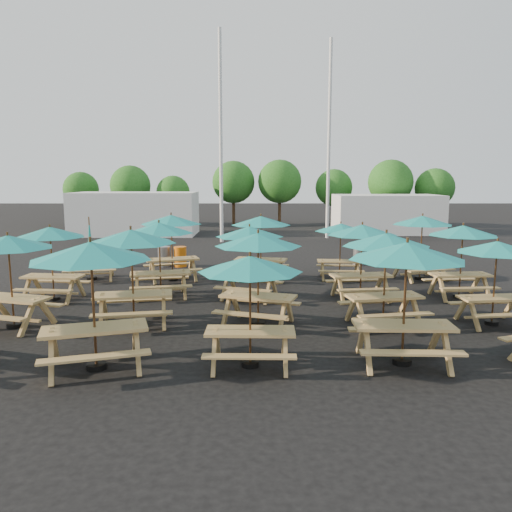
{
  "coord_description": "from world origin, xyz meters",
  "views": [
    {
      "loc": [
        -0.03,
        -15.25,
        3.72
      ],
      "look_at": [
        0.0,
        1.5,
        1.1
      ],
      "focal_mm": 35.0,
      "sensor_mm": 36.0,
      "label": 1
    }
  ],
  "objects_px": {
    "picnic_unit_14": "(362,234)",
    "waste_bin_0": "(115,257)",
    "picnic_unit_2": "(50,236)",
    "picnic_unit_18": "(463,235)",
    "picnic_unit_19": "(422,224)",
    "picnic_unit_10": "(250,236)",
    "picnic_unit_1": "(8,247)",
    "picnic_unit_8": "(250,270)",
    "picnic_unit_12": "(407,258)",
    "waste_bin_3": "(359,255)",
    "picnic_unit_11": "(261,224)",
    "picnic_unit_5": "(131,242)",
    "waste_bin_1": "(164,256)",
    "picnic_unit_3": "(91,254)",
    "picnic_unit_6": "(159,232)",
    "picnic_unit_15": "(341,231)",
    "picnic_unit_4": "(91,258)",
    "waste_bin_2": "(180,257)",
    "picnic_unit_13": "(386,245)",
    "picnic_unit_9": "(258,245)",
    "picnic_unit_17": "(497,252)",
    "picnic_unit_7": "(171,223)"
  },
  "relations": [
    {
      "from": "picnic_unit_11",
      "to": "picnic_unit_14",
      "type": "distance_m",
      "value": 4.27
    },
    {
      "from": "picnic_unit_3",
      "to": "picnic_unit_14",
      "type": "xyz_separation_m",
      "value": [
        9.32,
        -3.05,
        1.08
      ]
    },
    {
      "from": "picnic_unit_3",
      "to": "picnic_unit_4",
      "type": "relative_size",
      "value": 0.8
    },
    {
      "from": "picnic_unit_19",
      "to": "picnic_unit_10",
      "type": "bearing_deg",
      "value": -170.41
    },
    {
      "from": "picnic_unit_6",
      "to": "waste_bin_3",
      "type": "bearing_deg",
      "value": 26.63
    },
    {
      "from": "waste_bin_2",
      "to": "waste_bin_3",
      "type": "height_order",
      "value": "same"
    },
    {
      "from": "picnic_unit_1",
      "to": "waste_bin_2",
      "type": "distance_m",
      "value": 9.37
    },
    {
      "from": "picnic_unit_4",
      "to": "picnic_unit_15",
      "type": "xyz_separation_m",
      "value": [
        6.27,
        8.86,
        -0.39
      ]
    },
    {
      "from": "picnic_unit_11",
      "to": "picnic_unit_14",
      "type": "bearing_deg",
      "value": -31.9
    },
    {
      "from": "picnic_unit_18",
      "to": "picnic_unit_7",
      "type": "bearing_deg",
      "value": 159.25
    },
    {
      "from": "picnic_unit_1",
      "to": "picnic_unit_19",
      "type": "relative_size",
      "value": 0.99
    },
    {
      "from": "waste_bin_1",
      "to": "waste_bin_0",
      "type": "bearing_deg",
      "value": -179.39
    },
    {
      "from": "picnic_unit_17",
      "to": "picnic_unit_3",
      "type": "bearing_deg",
      "value": 148.71
    },
    {
      "from": "waste_bin_0",
      "to": "picnic_unit_4",
      "type": "bearing_deg",
      "value": -76.12
    },
    {
      "from": "picnic_unit_6",
      "to": "picnic_unit_12",
      "type": "height_order",
      "value": "picnic_unit_12"
    },
    {
      "from": "picnic_unit_11",
      "to": "waste_bin_2",
      "type": "relative_size",
      "value": 3.04
    },
    {
      "from": "picnic_unit_9",
      "to": "picnic_unit_18",
      "type": "distance_m",
      "value": 7.0
    },
    {
      "from": "picnic_unit_12",
      "to": "picnic_unit_17",
      "type": "xyz_separation_m",
      "value": [
        3.11,
        2.74,
        -0.28
      ]
    },
    {
      "from": "picnic_unit_8",
      "to": "picnic_unit_12",
      "type": "bearing_deg",
      "value": 3.48
    },
    {
      "from": "picnic_unit_8",
      "to": "picnic_unit_12",
      "type": "distance_m",
      "value": 3.08
    },
    {
      "from": "waste_bin_0",
      "to": "picnic_unit_17",
      "type": "bearing_deg",
      "value": -35.38
    },
    {
      "from": "picnic_unit_17",
      "to": "waste_bin_2",
      "type": "height_order",
      "value": "picnic_unit_17"
    },
    {
      "from": "picnic_unit_11",
      "to": "picnic_unit_12",
      "type": "bearing_deg",
      "value": -59.41
    },
    {
      "from": "picnic_unit_15",
      "to": "waste_bin_1",
      "type": "relative_size",
      "value": 2.47
    },
    {
      "from": "picnic_unit_12",
      "to": "waste_bin_1",
      "type": "xyz_separation_m",
      "value": [
        -6.84,
        11.33,
        -1.75
      ]
    },
    {
      "from": "picnic_unit_18",
      "to": "picnic_unit_15",
      "type": "bearing_deg",
      "value": 133.36
    },
    {
      "from": "picnic_unit_4",
      "to": "picnic_unit_17",
      "type": "relative_size",
      "value": 1.33
    },
    {
      "from": "picnic_unit_13",
      "to": "picnic_unit_10",
      "type": "bearing_deg",
      "value": 129.41
    },
    {
      "from": "picnic_unit_7",
      "to": "picnic_unit_12",
      "type": "relative_size",
      "value": 1.13
    },
    {
      "from": "picnic_unit_13",
      "to": "picnic_unit_1",
      "type": "bearing_deg",
      "value": 170.19
    },
    {
      "from": "picnic_unit_3",
      "to": "waste_bin_3",
      "type": "bearing_deg",
      "value": 4.52
    },
    {
      "from": "picnic_unit_14",
      "to": "picnic_unit_2",
      "type": "bearing_deg",
      "value": 173.25
    },
    {
      "from": "picnic_unit_1",
      "to": "picnic_unit_17",
      "type": "xyz_separation_m",
      "value": [
        12.15,
        0.23,
        -0.15
      ]
    },
    {
      "from": "picnic_unit_2",
      "to": "picnic_unit_18",
      "type": "relative_size",
      "value": 0.99
    },
    {
      "from": "picnic_unit_19",
      "to": "picnic_unit_15",
      "type": "bearing_deg",
      "value": 162.77
    },
    {
      "from": "picnic_unit_7",
      "to": "picnic_unit_18",
      "type": "relative_size",
      "value": 1.22
    },
    {
      "from": "picnic_unit_12",
      "to": "picnic_unit_18",
      "type": "xyz_separation_m",
      "value": [
        3.44,
        5.64,
        -0.17
      ]
    },
    {
      "from": "picnic_unit_5",
      "to": "waste_bin_1",
      "type": "xyz_separation_m",
      "value": [
        -0.78,
        8.63,
        -1.72
      ]
    },
    {
      "from": "picnic_unit_5",
      "to": "picnic_unit_17",
      "type": "height_order",
      "value": "picnic_unit_5"
    },
    {
      "from": "waste_bin_2",
      "to": "waste_bin_3",
      "type": "bearing_deg",
      "value": 3.44
    },
    {
      "from": "picnic_unit_12",
      "to": "picnic_unit_6",
      "type": "bearing_deg",
      "value": 137.71
    },
    {
      "from": "picnic_unit_7",
      "to": "waste_bin_0",
      "type": "bearing_deg",
      "value": 115.91
    },
    {
      "from": "picnic_unit_19",
      "to": "waste_bin_0",
      "type": "bearing_deg",
      "value": 150.96
    },
    {
      "from": "picnic_unit_14",
      "to": "waste_bin_0",
      "type": "height_order",
      "value": "picnic_unit_14"
    },
    {
      "from": "picnic_unit_2",
      "to": "picnic_unit_9",
      "type": "height_order",
      "value": "picnic_unit_9"
    },
    {
      "from": "picnic_unit_3",
      "to": "picnic_unit_15",
      "type": "xyz_separation_m",
      "value": [
        9.2,
        0.11,
        0.86
      ]
    },
    {
      "from": "picnic_unit_17",
      "to": "picnic_unit_2",
      "type": "bearing_deg",
      "value": 161.92
    },
    {
      "from": "picnic_unit_18",
      "to": "waste_bin_3",
      "type": "height_order",
      "value": "picnic_unit_18"
    },
    {
      "from": "picnic_unit_2",
      "to": "picnic_unit_6",
      "type": "relative_size",
      "value": 0.89
    },
    {
      "from": "waste_bin_0",
      "to": "waste_bin_3",
      "type": "bearing_deg",
      "value": 2.36
    }
  ]
}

